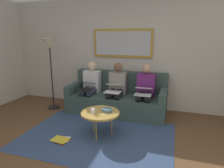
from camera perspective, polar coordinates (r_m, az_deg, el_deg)
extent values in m
cube|color=beige|center=(4.84, 3.30, 8.77)|extent=(6.00, 0.12, 2.60)
cube|color=#33476B|center=(3.59, -4.30, -14.79)|extent=(2.60, 1.80, 0.01)
cube|color=#384C47|center=(4.54, 1.36, -5.63)|extent=(2.20, 0.90, 0.42)
cube|color=#384C47|center=(4.74, 2.59, 0.85)|extent=(2.20, 0.20, 0.48)
cube|color=#384C47|center=(4.29, 14.71, -2.93)|extent=(0.14, 0.90, 0.20)
cube|color=#384C47|center=(4.83, -10.41, -0.83)|extent=(0.14, 0.90, 0.20)
cube|color=#B7892D|center=(4.73, 3.06, 11.70)|extent=(1.41, 0.04, 0.65)
cube|color=#B2B7BC|center=(4.71, 2.98, 11.69)|extent=(1.31, 0.01, 0.55)
cylinder|color=tan|center=(3.44, -3.40, -8.40)|extent=(0.67, 0.67, 0.03)
torus|color=tan|center=(3.43, -3.40, -8.21)|extent=(0.67, 0.67, 0.02)
cylinder|color=#B28E42|center=(3.36, -4.62, -13.06)|extent=(0.02, 0.02, 0.41)
cylinder|color=#B28E42|center=(3.56, -0.08, -11.40)|extent=(0.02, 0.02, 0.41)
cylinder|color=#B28E42|center=(3.67, -5.36, -10.65)|extent=(0.02, 0.02, 0.41)
cylinder|color=silver|center=(3.37, -5.53, -7.88)|extent=(0.07, 0.07, 0.09)
cylinder|color=slate|center=(3.46, -1.44, -7.56)|extent=(0.18, 0.18, 0.05)
cube|color=#66236B|center=(4.38, 9.82, -0.30)|extent=(0.38, 0.22, 0.50)
sphere|color=tan|center=(4.31, 10.02, 4.49)|extent=(0.20, 0.20, 0.20)
cylinder|color=#232328|center=(4.21, 10.52, -3.42)|extent=(0.14, 0.42, 0.14)
cylinder|color=#232328|center=(4.24, 8.11, -3.22)|extent=(0.14, 0.42, 0.14)
cylinder|color=#232328|center=(4.11, 9.96, -7.98)|extent=(0.11, 0.11, 0.42)
cylinder|color=#232328|center=(4.13, 7.47, -7.75)|extent=(0.11, 0.11, 0.42)
cube|color=silver|center=(4.01, 8.90, -3.13)|extent=(0.33, 0.21, 0.01)
cube|color=silver|center=(4.10, 9.23, -1.16)|extent=(0.33, 0.21, 0.05)
cube|color=#A5C6EA|center=(4.09, 9.23, -1.12)|extent=(0.30, 0.18, 0.04)
cube|color=gray|center=(4.51, 1.75, 0.30)|extent=(0.38, 0.22, 0.50)
sphere|color=brown|center=(4.44, 1.79, 4.96)|extent=(0.20, 0.20, 0.20)
cylinder|color=#232328|center=(4.33, 2.11, -2.71)|extent=(0.14, 0.42, 0.14)
cylinder|color=#232328|center=(4.38, -0.16, -2.51)|extent=(0.14, 0.42, 0.14)
cylinder|color=#232328|center=(4.23, 1.29, -7.12)|extent=(0.11, 0.11, 0.42)
cylinder|color=#232328|center=(4.28, -1.03, -6.86)|extent=(0.11, 0.11, 0.42)
cube|color=white|center=(4.15, 0.13, -2.38)|extent=(0.34, 0.23, 0.01)
cube|color=white|center=(4.26, 0.77, -0.32)|extent=(0.34, 0.22, 0.09)
cube|color=#A5C6EA|center=(4.26, 0.76, -0.28)|extent=(0.31, 0.19, 0.08)
cube|color=silver|center=(4.72, -5.74, 0.85)|extent=(0.38, 0.22, 0.50)
sphere|color=beige|center=(4.65, -5.84, 5.30)|extent=(0.20, 0.20, 0.20)
cylinder|color=#384256|center=(4.54, -5.69, -2.00)|extent=(0.14, 0.42, 0.14)
cylinder|color=#384256|center=(4.62, -7.74, -1.81)|extent=(0.14, 0.42, 0.14)
cylinder|color=#384256|center=(4.45, -6.68, -6.17)|extent=(0.11, 0.11, 0.42)
cylinder|color=#384256|center=(4.52, -8.78, -5.91)|extent=(0.11, 0.11, 0.42)
cube|color=black|center=(4.37, -7.89, -1.65)|extent=(0.31, 0.24, 0.01)
cube|color=black|center=(4.47, -7.13, 0.33)|extent=(0.31, 0.23, 0.07)
cube|color=#A5C6EA|center=(4.47, -7.15, 0.37)|extent=(0.27, 0.20, 0.05)
cube|color=red|center=(3.55, -14.67, -15.44)|extent=(0.32, 0.27, 0.01)
cube|color=white|center=(3.55, -14.48, -15.26)|extent=(0.31, 0.25, 0.01)
cube|color=yellow|center=(3.53, -14.79, -15.29)|extent=(0.30, 0.23, 0.01)
cylinder|color=black|center=(5.08, -16.45, -6.42)|extent=(0.28, 0.28, 0.03)
cylinder|color=black|center=(4.89, -17.02, 1.71)|extent=(0.03, 0.03, 1.50)
cone|color=beige|center=(4.79, -17.70, 11.11)|extent=(0.32, 0.32, 0.22)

